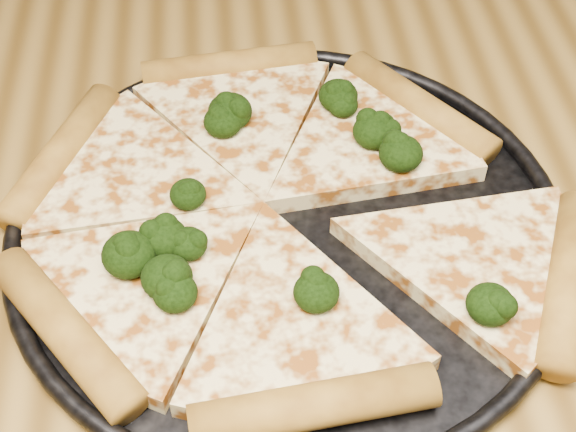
{
  "coord_description": "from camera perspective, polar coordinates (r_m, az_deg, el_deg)",
  "views": [
    {
      "loc": [
        -0.05,
        -0.27,
        1.18
      ],
      "look_at": [
        -0.01,
        0.1,
        0.77
      ],
      "focal_mm": 51.01,
      "sensor_mm": 36.0,
      "label": 1
    }
  ],
  "objects": [
    {
      "name": "broccoli_florets",
      "position": [
        0.56,
        -1.17,
        1.7
      ],
      "size": [
        0.25,
        0.23,
        0.03
      ],
      "color": "black",
      "rests_on": "pizza"
    },
    {
      "name": "dining_table",
      "position": [
        0.59,
        2.2,
        -14.48
      ],
      "size": [
        1.2,
        0.9,
        0.75
      ],
      "color": "olive",
      "rests_on": "ground"
    },
    {
      "name": "pizza_pan",
      "position": [
        0.57,
        0.0,
        -0.55
      ],
      "size": [
        0.39,
        0.39,
        0.02
      ],
      "color": "black",
      "rests_on": "dining_table"
    },
    {
      "name": "pizza",
      "position": [
        0.56,
        -0.91,
        0.6
      ],
      "size": [
        0.42,
        0.36,
        0.03
      ],
      "rotation": [
        0.0,
        0.0,
        0.11
      ],
      "color": "#F6E296",
      "rests_on": "pizza_pan"
    }
  ]
}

